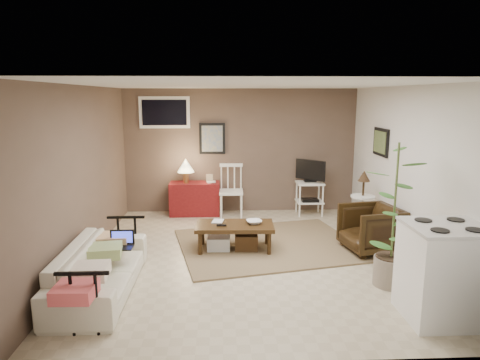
{
  "coord_description": "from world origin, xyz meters",
  "views": [
    {
      "loc": [
        -0.38,
        -5.79,
        2.25
      ],
      "look_at": [
        -0.11,
        0.35,
        1.05
      ],
      "focal_mm": 32.0,
      "sensor_mm": 36.0,
      "label": 1
    }
  ],
  "objects_px": {
    "spindle_chair": "(231,192)",
    "potted_plant": "(394,210)",
    "sofa": "(99,261)",
    "stove": "(444,272)",
    "armchair": "(371,227)",
    "tv_stand": "(310,186)",
    "red_console": "(194,195)",
    "side_table": "(363,195)",
    "coffee_table": "(234,235)"
  },
  "relations": [
    {
      "from": "spindle_chair",
      "to": "potted_plant",
      "type": "height_order",
      "value": "potted_plant"
    },
    {
      "from": "sofa",
      "to": "stove",
      "type": "bearing_deg",
      "value": -101.82
    },
    {
      "from": "armchair",
      "to": "potted_plant",
      "type": "height_order",
      "value": "potted_plant"
    },
    {
      "from": "sofa",
      "to": "tv_stand",
      "type": "relative_size",
      "value": 1.81
    },
    {
      "from": "red_console",
      "to": "side_table",
      "type": "relative_size",
      "value": 1.03
    },
    {
      "from": "side_table",
      "to": "sofa",
      "type": "bearing_deg",
      "value": -151.58
    },
    {
      "from": "coffee_table",
      "to": "side_table",
      "type": "xyz_separation_m",
      "value": [
        2.15,
        0.75,
        0.42
      ]
    },
    {
      "from": "coffee_table",
      "to": "spindle_chair",
      "type": "bearing_deg",
      "value": 89.93
    },
    {
      "from": "tv_stand",
      "to": "potted_plant",
      "type": "distance_m",
      "value": 3.22
    },
    {
      "from": "sofa",
      "to": "potted_plant",
      "type": "bearing_deg",
      "value": -89.57
    },
    {
      "from": "coffee_table",
      "to": "red_console",
      "type": "relative_size",
      "value": 1.05
    },
    {
      "from": "potted_plant",
      "to": "side_table",
      "type": "bearing_deg",
      "value": 81.35
    },
    {
      "from": "red_console",
      "to": "side_table",
      "type": "xyz_separation_m",
      "value": [
        2.86,
        -1.25,
        0.28
      ]
    },
    {
      "from": "coffee_table",
      "to": "stove",
      "type": "relative_size",
      "value": 1.15
    },
    {
      "from": "coffee_table",
      "to": "tv_stand",
      "type": "bearing_deg",
      "value": 51.76
    },
    {
      "from": "armchair",
      "to": "stove",
      "type": "distance_m",
      "value": 1.93
    },
    {
      "from": "red_console",
      "to": "potted_plant",
      "type": "xyz_separation_m",
      "value": [
        2.56,
        -3.26,
        0.56
      ]
    },
    {
      "from": "potted_plant",
      "to": "stove",
      "type": "height_order",
      "value": "potted_plant"
    },
    {
      "from": "red_console",
      "to": "tv_stand",
      "type": "distance_m",
      "value": 2.23
    },
    {
      "from": "tv_stand",
      "to": "potted_plant",
      "type": "height_order",
      "value": "potted_plant"
    },
    {
      "from": "potted_plant",
      "to": "red_console",
      "type": "bearing_deg",
      "value": 128.15
    },
    {
      "from": "side_table",
      "to": "stove",
      "type": "bearing_deg",
      "value": -91.81
    },
    {
      "from": "coffee_table",
      "to": "armchair",
      "type": "bearing_deg",
      "value": -3.6
    },
    {
      "from": "spindle_chair",
      "to": "potted_plant",
      "type": "bearing_deg",
      "value": -59.81
    },
    {
      "from": "tv_stand",
      "to": "side_table",
      "type": "xyz_separation_m",
      "value": [
        0.64,
        -1.17,
        0.09
      ]
    },
    {
      "from": "potted_plant",
      "to": "stove",
      "type": "distance_m",
      "value": 0.93
    },
    {
      "from": "red_console",
      "to": "stove",
      "type": "bearing_deg",
      "value": -55.59
    },
    {
      "from": "coffee_table",
      "to": "stove",
      "type": "height_order",
      "value": "stove"
    },
    {
      "from": "spindle_chair",
      "to": "tv_stand",
      "type": "relative_size",
      "value": 0.92
    },
    {
      "from": "stove",
      "to": "spindle_chair",
      "type": "bearing_deg",
      "value": 117.47
    },
    {
      "from": "side_table",
      "to": "armchair",
      "type": "distance_m",
      "value": 0.93
    },
    {
      "from": "spindle_chair",
      "to": "armchair",
      "type": "relative_size",
      "value": 1.29
    },
    {
      "from": "coffee_table",
      "to": "tv_stand",
      "type": "xyz_separation_m",
      "value": [
        1.51,
        1.92,
        0.32
      ]
    },
    {
      "from": "red_console",
      "to": "potted_plant",
      "type": "relative_size",
      "value": 0.62
    },
    {
      "from": "stove",
      "to": "coffee_table",
      "type": "bearing_deg",
      "value": 135.23
    },
    {
      "from": "tv_stand",
      "to": "armchair",
      "type": "bearing_deg",
      "value": -76.73
    },
    {
      "from": "tv_stand",
      "to": "potted_plant",
      "type": "xyz_separation_m",
      "value": [
        0.34,
        -3.18,
        0.37
      ]
    },
    {
      "from": "side_table",
      "to": "tv_stand",
      "type": "bearing_deg",
      "value": 118.76
    },
    {
      "from": "tv_stand",
      "to": "stove",
      "type": "relative_size",
      "value": 1.06
    },
    {
      "from": "sofa",
      "to": "potted_plant",
      "type": "relative_size",
      "value": 1.09
    },
    {
      "from": "tv_stand",
      "to": "potted_plant",
      "type": "bearing_deg",
      "value": -83.96
    },
    {
      "from": "spindle_chair",
      "to": "side_table",
      "type": "bearing_deg",
      "value": -28.48
    },
    {
      "from": "tv_stand",
      "to": "side_table",
      "type": "distance_m",
      "value": 1.34
    },
    {
      "from": "tv_stand",
      "to": "armchair",
      "type": "height_order",
      "value": "tv_stand"
    },
    {
      "from": "sofa",
      "to": "spindle_chair",
      "type": "distance_m",
      "value": 3.58
    },
    {
      "from": "side_table",
      "to": "stove",
      "type": "distance_m",
      "value": 2.81
    },
    {
      "from": "red_console",
      "to": "armchair",
      "type": "distance_m",
      "value": 3.44
    },
    {
      "from": "sofa",
      "to": "side_table",
      "type": "height_order",
      "value": "side_table"
    },
    {
      "from": "tv_stand",
      "to": "sofa",
      "type": "bearing_deg",
      "value": -134.22
    },
    {
      "from": "tv_stand",
      "to": "armchair",
      "type": "xyz_separation_m",
      "value": [
        0.48,
        -2.05,
        -0.18
      ]
    }
  ]
}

